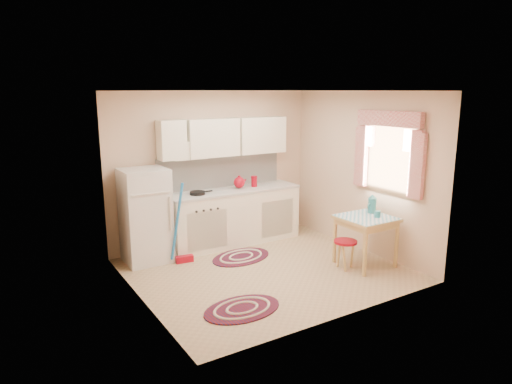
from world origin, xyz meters
TOP-DOWN VIEW (x-y plane):
  - room_shell at (0.16, 0.24)m, footprint 3.64×3.60m
  - fridge at (-1.30, 1.25)m, footprint 0.65×0.60m
  - broom at (-0.86, 0.90)m, footprint 0.29×0.16m
  - base_cabinets at (0.21, 1.30)m, footprint 2.25×0.60m
  - countertop at (0.21, 1.30)m, footprint 2.27×0.62m
  - frying_pan at (-0.46, 1.25)m, footprint 0.25×0.25m
  - red_kettle at (0.32, 1.30)m, footprint 0.25×0.23m
  - red_canister at (0.61, 1.30)m, footprint 0.13×0.13m
  - table at (1.35, -0.58)m, footprint 0.72×0.72m
  - stool at (1.00, -0.54)m, footprint 0.39×0.39m
  - coffee_pot at (1.58, -0.46)m, footprint 0.17×0.15m
  - mug at (1.47, -0.68)m, footprint 0.10×0.10m
  - rug_center at (-0.04, 0.63)m, footprint 1.10×0.84m
  - rug_left at (-0.89, -0.86)m, footprint 0.99×0.68m

SIDE VIEW (x-z plane):
  - rug_center at x=-0.04m, z-range 0.00..0.02m
  - rug_left at x=-0.89m, z-range 0.00..0.02m
  - stool at x=1.00m, z-range 0.00..0.42m
  - table at x=1.35m, z-range 0.00..0.72m
  - base_cabinets at x=0.21m, z-range 0.00..0.88m
  - broom at x=-0.86m, z-range 0.00..1.20m
  - fridge at x=-1.30m, z-range 0.00..1.40m
  - mug at x=1.47m, z-range 0.72..0.82m
  - coffee_pot at x=1.58m, z-range 0.72..1.02m
  - countertop at x=0.21m, z-range 0.88..0.92m
  - frying_pan at x=-0.46m, z-range 0.92..0.97m
  - red_canister at x=0.61m, z-range 0.92..1.08m
  - red_kettle at x=0.32m, z-range 0.92..1.13m
  - room_shell at x=0.16m, z-range 0.34..2.86m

